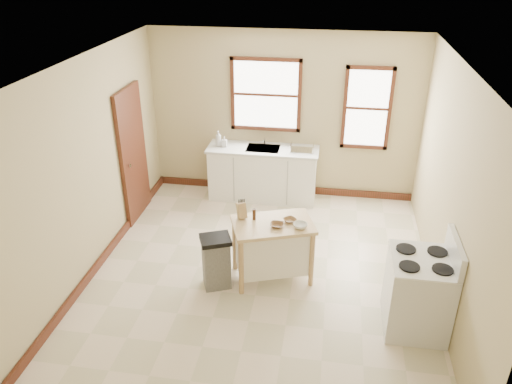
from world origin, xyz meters
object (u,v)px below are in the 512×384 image
soap_bottle_a (218,138)px  bowl_c (300,226)px  kitchen_island (272,250)px  pepper_grinder (254,214)px  dish_rack (302,148)px  trash_bin (216,262)px  knife_block (242,211)px  bowl_b (290,220)px  soap_bottle_b (224,141)px  gas_stove (419,284)px  bowl_a (277,225)px

soap_bottle_a → bowl_c: soap_bottle_a is taller
kitchen_island → pepper_grinder: size_ratio=6.74×
dish_rack → trash_bin: 2.76m
knife_block → trash_bin: 0.72m
bowl_b → trash_bin: (-0.89, -0.37, -0.48)m
soap_bottle_b → knife_block: (0.69, -2.16, -0.08)m
pepper_grinder → gas_stove: gas_stove is taller
soap_bottle_b → bowl_a: 2.59m
soap_bottle_a → bowl_b: (1.42, -2.18, -0.20)m
gas_stove → pepper_grinder: bearing=159.9°
trash_bin → dish_rack: bearing=48.2°
soap_bottle_b → pepper_grinder: soap_bottle_b is taller
dish_rack → bowl_c: (0.16, -2.31, -0.11)m
soap_bottle_a → knife_block: soap_bottle_a is taller
dish_rack → kitchen_island: bearing=-100.1°
soap_bottle_b → bowl_b: soap_bottle_b is taller
knife_block → gas_stove: (2.16, -0.75, -0.33)m
soap_bottle_a → gas_stove: size_ratio=0.22×
kitchen_island → bowl_b: bowl_b is taller
bowl_b → bowl_a: bearing=-134.7°
soap_bottle_a → soap_bottle_b: 0.11m
dish_rack → gas_stove: gas_stove is taller
knife_block → trash_bin: (-0.27, -0.36, -0.56)m
bowl_c → gas_stove: bearing=-23.9°
trash_bin → gas_stove: gas_stove is taller
dish_rack → knife_block: 2.26m
dish_rack → kitchen_island: (-0.20, -2.25, -0.55)m
dish_rack → bowl_c: size_ratio=2.12×
knife_block → trash_bin: knife_block is taller
soap_bottle_a → trash_bin: soap_bottle_a is taller
dish_rack → gas_stove: 3.33m
kitchen_island → bowl_b: bearing=-0.2°
soap_bottle_b → trash_bin: soap_bottle_b is taller
soap_bottle_b → dish_rack: 1.30m
soap_bottle_a → trash_bin: size_ratio=0.36×
dish_rack → bowl_b: size_ratio=2.40×
trash_bin → gas_stove: (2.43, -0.38, 0.23)m
soap_bottle_a → dish_rack: (1.41, -0.00, -0.08)m
soap_bottle_a → dish_rack: soap_bottle_a is taller
knife_block → pepper_grinder: size_ratio=1.33×
soap_bottle_a → bowl_a: soap_bottle_a is taller
gas_stove → knife_block: bearing=160.9°
bowl_b → bowl_c: (0.14, -0.13, 0.01)m
knife_block → trash_bin: bearing=-161.7°
soap_bottle_b → soap_bottle_a: bearing=169.7°
trash_bin → gas_stove: bearing=-31.7°
soap_bottle_b → kitchen_island: soap_bottle_b is taller
soap_bottle_a → dish_rack: size_ratio=0.69×
soap_bottle_a → knife_block: bearing=-62.6°
trash_bin → gas_stove: size_ratio=0.61×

